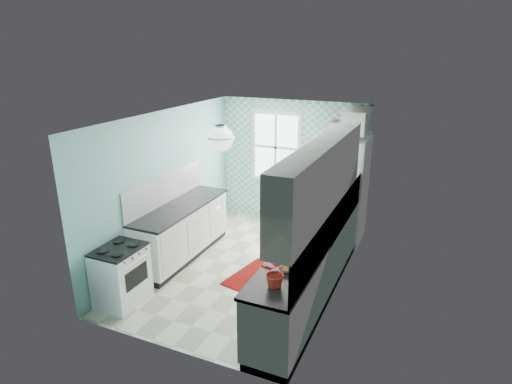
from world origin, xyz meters
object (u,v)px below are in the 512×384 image
at_px(fruit_bowl, 288,268).
at_px(sink, 328,217).
at_px(fridge, 342,189).
at_px(microwave, 346,129).
at_px(ceiling_light, 220,138).
at_px(stove, 121,275).
at_px(potted_plant, 276,273).

bearing_deg(fruit_bowl, sink, 89.89).
bearing_deg(sink, fridge, 96.98).
bearing_deg(microwave, ceiling_light, 65.00).
xyz_separation_m(fruit_bowl, microwave, (-0.09, 3.18, 1.11)).
bearing_deg(sink, microwave, 96.97).
height_order(stove, potted_plant, potted_plant).
distance_m(ceiling_light, fruit_bowl, 1.91).
height_order(ceiling_light, fruit_bowl, ceiling_light).
distance_m(fridge, sink, 1.34).
bearing_deg(ceiling_light, sink, 45.67).
distance_m(stove, sink, 3.20).
bearing_deg(microwave, fruit_bowl, 89.97).
bearing_deg(potted_plant, fruit_bowl, 90.00).
bearing_deg(ceiling_light, fridge, 66.65).
height_order(ceiling_light, stove, ceiling_light).
distance_m(ceiling_light, microwave, 2.81).
bearing_deg(fruit_bowl, microwave, 91.62).
height_order(sink, potted_plant, sink).
xyz_separation_m(sink, potted_plant, (-0.00, -2.24, 0.18)).
relative_size(fruit_bowl, microwave, 0.49).
xyz_separation_m(fridge, fruit_bowl, (0.09, -3.18, 0.00)).
bearing_deg(fridge, ceiling_light, -110.56).
height_order(ceiling_light, microwave, ceiling_light).
distance_m(fridge, microwave, 1.12).
height_order(fridge, potted_plant, fridge).
bearing_deg(fridge, stove, -121.48).
bearing_deg(fridge, fruit_bowl, -85.58).
height_order(ceiling_light, fridge, ceiling_light).
distance_m(fridge, potted_plant, 3.58).
distance_m(fruit_bowl, potted_plant, 0.42).
relative_size(ceiling_light, microwave, 0.66).
xyz_separation_m(stove, microwave, (2.31, 3.39, 1.65)).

